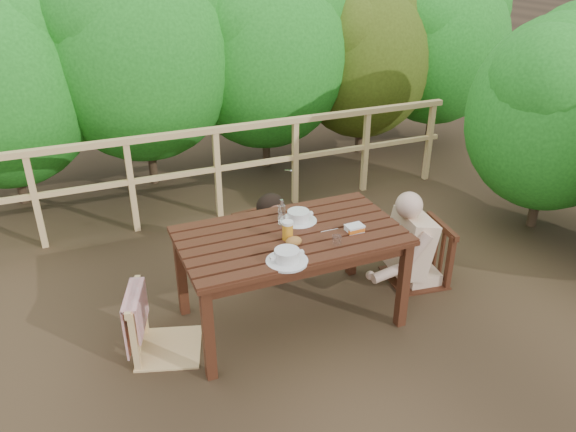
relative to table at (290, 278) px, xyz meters
name	(u,v)px	position (x,y,z in m)	size (l,w,h in m)	color
ground	(290,318)	(0.00, 0.00, -0.38)	(60.00, 60.00, 0.00)	#44321F
table	(290,278)	(0.00, 0.00, 0.00)	(1.66, 0.93, 0.77)	#371A0F
chair_left	(163,295)	(-0.98, 0.00, 0.10)	(0.48, 0.48, 0.97)	#E1B874
chair_far	(264,220)	(0.11, 0.89, 0.07)	(0.45, 0.45, 0.90)	#371A0F
chair_right	(420,230)	(1.25, 0.10, 0.12)	(0.50, 0.50, 1.00)	#371A0F
woman	(263,207)	(0.11, 0.91, 0.19)	(0.46, 0.57, 1.15)	black
diner_right	(425,207)	(1.28, 0.10, 0.32)	(0.57, 0.70, 1.41)	beige
railing	(218,173)	(0.00, 2.00, 0.12)	(5.60, 0.10, 1.01)	#E1B874
hedge_row	(215,19)	(0.40, 3.20, 1.52)	(6.60, 1.60, 3.80)	#1F731C
soup_near	(287,256)	(-0.18, -0.35, 0.43)	(0.29, 0.29, 0.10)	white
soup_far	(298,217)	(0.13, 0.16, 0.43)	(0.29, 0.29, 0.10)	silver
bread_roll	(294,241)	(-0.04, -0.16, 0.42)	(0.12, 0.09, 0.07)	#A46C2F
beer_glass	(288,231)	(-0.06, -0.08, 0.46)	(0.08, 0.08, 0.16)	orange
bottle	(282,214)	(-0.02, 0.13, 0.50)	(0.06, 0.06, 0.24)	white
tumbler	(337,241)	(0.24, -0.28, 0.42)	(0.07, 0.07, 0.08)	white
butter_tub	(354,229)	(0.46, -0.15, 0.41)	(0.14, 0.10, 0.06)	white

